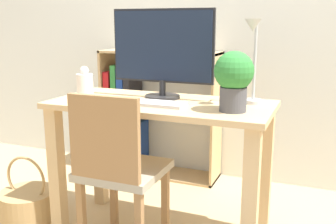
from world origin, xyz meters
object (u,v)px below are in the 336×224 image
monitor (163,49)px  vase (85,83)px  desk_lamp (253,53)px  keyboard (150,103)px  potted_plant (234,78)px  chair (118,168)px  bookshelf (138,119)px  basket (28,205)px

monitor → vase: size_ratio=3.43×
vase → desk_lamp: size_ratio=0.40×
keyboard → potted_plant: potted_plant is taller
potted_plant → chair: size_ratio=0.33×
potted_plant → bookshelf: bearing=135.6°
monitor → vase: 0.49m
vase → basket: size_ratio=0.41×
keyboard → desk_lamp: 0.58m
potted_plant → bookshelf: potted_plant is taller
keyboard → desk_lamp: size_ratio=0.88×
monitor → bookshelf: (-0.53, 0.76, -0.61)m
keyboard → bookshelf: 1.14m
vase → desk_lamp: bearing=5.0°
monitor → vase: bearing=-167.6°
monitor → chair: size_ratio=0.67×
vase → bookshelf: bookshelf is taller
chair → basket: (-0.69, 0.10, -0.37)m
potted_plant → bookshelf: 1.44m
keyboard → chair: (-0.09, -0.18, -0.30)m
chair → vase: bearing=135.1°
desk_lamp → basket: desk_lamp is taller
bookshelf → monitor: bearing=-55.1°
monitor → bookshelf: monitor is taller
vase → potted_plant: (0.88, -0.09, 0.09)m
bookshelf → basket: bearing=-103.6°
monitor → keyboard: (0.01, -0.19, -0.26)m
desk_lamp → chair: desk_lamp is taller
potted_plant → basket: (-1.22, -0.08, -0.83)m
potted_plant → basket: size_ratio=0.68×
vase → bookshelf: (-0.09, 0.85, -0.41)m
monitor → keyboard: monitor is taller
potted_plant → chair: bearing=-161.1°
vase → chair: (0.35, -0.27, -0.37)m
keyboard → monitor: bearing=92.2°
basket → monitor: bearing=19.1°
basket → keyboard: bearing=5.7°
monitor → desk_lamp: 0.49m
desk_lamp → basket: bearing=-168.7°
vase → basket: (-0.33, -0.17, -0.74)m
monitor → keyboard: 0.32m
vase → chair: vase is taller
keyboard → potted_plant: bearing=0.3°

